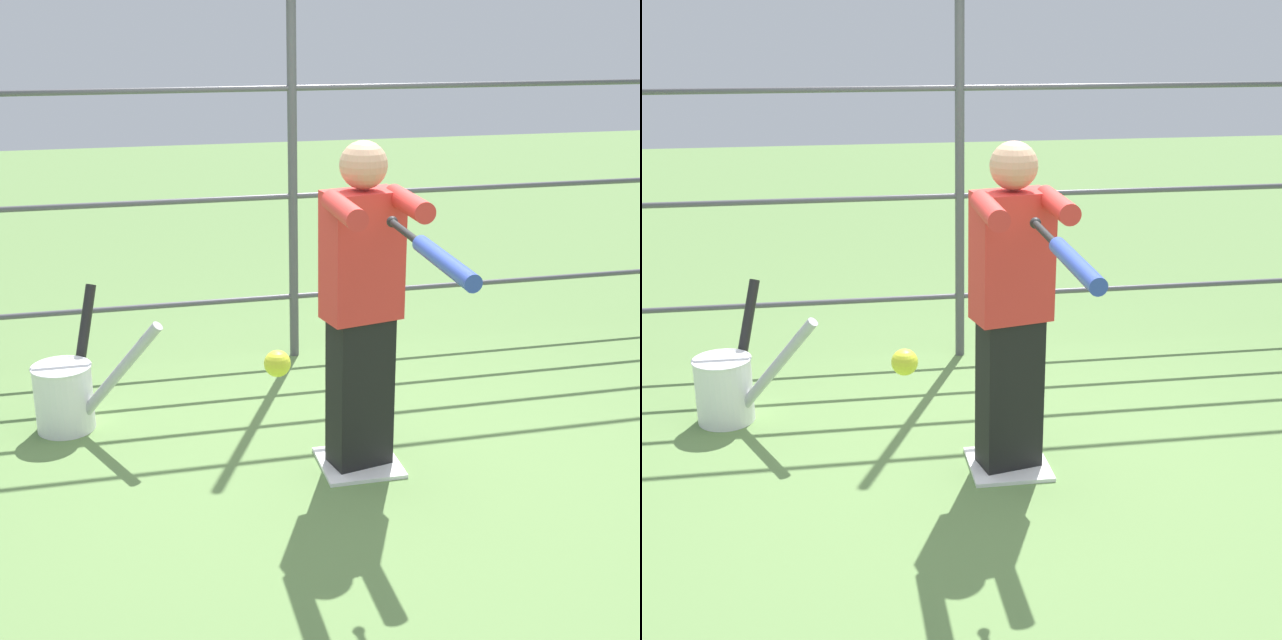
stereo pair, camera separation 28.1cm
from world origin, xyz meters
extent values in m
plane|color=#608447|center=(0.00, 0.00, 0.00)|extent=(24.00, 24.00, 0.00)
cube|color=white|center=(0.00, 0.00, 0.01)|extent=(0.40, 0.40, 0.02)
cylinder|color=#4C4C51|center=(0.00, -1.60, 1.42)|extent=(0.06, 0.06, 2.85)
cylinder|color=#4C4C51|center=(0.00, -1.60, 0.42)|extent=(5.90, 0.04, 0.04)
cylinder|color=#4C4C51|center=(0.00, -1.60, 1.09)|extent=(5.90, 0.04, 0.04)
cylinder|color=#4C4C51|center=(0.00, -1.60, 1.76)|extent=(5.90, 0.04, 0.04)
cube|color=black|center=(0.00, 0.00, 0.40)|extent=(0.33, 0.24, 0.80)
cube|color=red|center=(0.00, 0.00, 1.11)|extent=(0.40, 0.28, 0.62)
sphere|color=tan|center=(0.00, 0.00, 1.54)|extent=(0.23, 0.23, 0.23)
cylinder|color=red|center=(-0.16, 0.19, 1.39)|extent=(0.10, 0.44, 0.10)
cylinder|color=red|center=(0.16, 0.26, 1.39)|extent=(0.10, 0.44, 0.10)
sphere|color=black|center=(0.00, 0.44, 1.37)|extent=(0.05, 0.05, 0.05)
cylinder|color=black|center=(0.00, 0.61, 1.36)|extent=(0.03, 0.34, 0.04)
cylinder|color=#334CB2|center=(-0.01, 1.04, 1.35)|extent=(0.07, 0.51, 0.08)
sphere|color=yellow|center=(0.61, 1.06, 1.03)|extent=(0.10, 0.10, 0.10)
cylinder|color=white|center=(1.47, -0.78, 0.19)|extent=(0.32, 0.32, 0.37)
torus|color=white|center=(1.47, -0.78, 0.37)|extent=(0.33, 0.33, 0.01)
cylinder|color=#B2B2B7|center=(1.18, -0.61, 0.36)|extent=(0.54, 0.36, 0.67)
cylinder|color=black|center=(1.36, -0.98, 0.38)|extent=(0.24, 0.35, 0.71)
camera|label=1|loc=(1.15, 3.93, 2.20)|focal=50.00mm
camera|label=2|loc=(0.87, 3.98, 2.20)|focal=50.00mm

